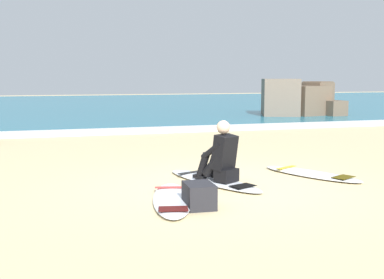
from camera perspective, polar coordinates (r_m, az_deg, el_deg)
ground_plane at (r=7.58m, az=3.43°, el=-5.55°), size 80.00×80.00×0.00m
sea at (r=28.52m, az=-11.68°, el=3.90°), size 80.00×28.00×0.10m
breaking_foam at (r=14.97m, az=-6.86°, el=1.03°), size 80.00×0.90×0.11m
surfboard_main at (r=7.87m, az=2.50°, el=-4.79°), size 1.24×2.21×0.08m
surfer_seated at (r=7.64m, az=3.36°, el=-2.12°), size 0.62×0.77×0.95m
surfboard_spare_near at (r=6.70m, az=-2.34°, el=-6.96°), size 0.95×2.03×0.08m
surfboard_spare_far at (r=8.64m, az=13.78°, el=-3.90°), size 1.28×1.94×0.08m
rock_outcrop_distant at (r=21.15m, az=12.66°, el=4.52°), size 3.76×2.63×1.60m
beach_bag at (r=6.37m, az=0.83°, el=-6.55°), size 0.38×0.50×0.32m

